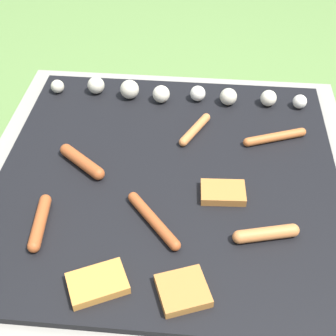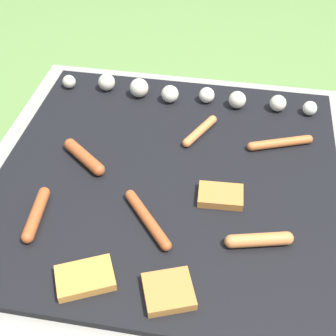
% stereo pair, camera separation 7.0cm
% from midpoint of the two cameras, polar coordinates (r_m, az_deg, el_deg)
% --- Properties ---
extents(ground_plane, '(14.00, 14.00, 0.00)m').
position_cam_midpoint_polar(ground_plane, '(1.50, 1.36, -13.01)').
color(ground_plane, '#608442').
extents(grill, '(0.96, 0.96, 0.44)m').
position_cam_midpoint_polar(grill, '(1.33, 1.51, -7.73)').
color(grill, gray).
rests_on(grill, ground_plane).
extents(sausage_mid_left, '(0.13, 0.11, 0.03)m').
position_cam_midpoint_polar(sausage_mid_left, '(1.20, -8.58, 1.33)').
color(sausage_mid_left, '#A34C23').
rests_on(sausage_mid_left, grill).
extents(sausage_back_right, '(0.13, 0.15, 0.02)m').
position_cam_midpoint_polar(sausage_back_right, '(1.04, -0.63, -6.29)').
color(sausage_back_right, '#A34C23').
rests_on(sausage_back_right, grill).
extents(sausage_front_left, '(0.15, 0.06, 0.03)m').
position_cam_midpoint_polar(sausage_front_left, '(1.03, 12.97, -8.59)').
color(sausage_front_left, '#C6753D').
rests_on(sausage_front_left, grill).
extents(sausage_front_center, '(0.08, 0.14, 0.02)m').
position_cam_midpoint_polar(sausage_front_center, '(1.28, 5.48, 4.48)').
color(sausage_front_center, '#C6753D').
rests_on(sausage_front_center, grill).
extents(sausage_front_right, '(0.04, 0.16, 0.03)m').
position_cam_midpoint_polar(sausage_front_right, '(1.08, -14.01, -5.52)').
color(sausage_front_right, '#A34C23').
rests_on(sausage_front_right, grill).
extents(sausage_back_left, '(0.17, 0.08, 0.02)m').
position_cam_midpoint_polar(sausage_back_left, '(1.28, 15.05, 2.94)').
color(sausage_back_left, '#B7602D').
rests_on(sausage_back_left, grill).
extents(bread_slice_right, '(0.14, 0.12, 0.02)m').
position_cam_midpoint_polar(bread_slice_right, '(0.96, -8.00, -13.19)').
color(bread_slice_right, '#D18438').
rests_on(bread_slice_right, grill).
extents(bread_slice_left, '(0.11, 0.08, 0.02)m').
position_cam_midpoint_polar(bread_slice_left, '(1.11, 8.22, -3.41)').
color(bread_slice_left, '#B27033').
rests_on(bread_slice_left, grill).
extents(bread_slice_center, '(0.12, 0.12, 0.02)m').
position_cam_midpoint_polar(bread_slice_center, '(0.94, 2.26, -14.86)').
color(bread_slice_center, '#B27033').
rests_on(bread_slice_center, grill).
extents(mushroom_row, '(0.76, 0.08, 0.06)m').
position_cam_midpoint_polar(mushroom_row, '(1.40, 3.14, 9.09)').
color(mushroom_row, beige).
rests_on(mushroom_row, grill).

